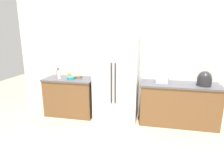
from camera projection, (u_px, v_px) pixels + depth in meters
ground_plane at (111, 164)px, 2.98m from camera, size 10.93×10.93×0.00m
kitchen_back_panel at (130, 51)px, 4.48m from camera, size 5.47×0.10×3.01m
counter_left at (71, 96)px, 4.69m from camera, size 1.16×0.61×0.89m
counter_right at (178, 104)px, 4.19m from camera, size 1.60×0.61×0.89m
refrigerator at (116, 80)px, 4.31m from camera, size 0.93×0.67×1.84m
toaster at (162, 79)px, 4.12m from camera, size 0.26×0.16×0.20m
rice_cooker at (205, 79)px, 3.91m from camera, size 0.28×0.28×0.30m
bottle_a at (58, 73)px, 4.73m from camera, size 0.08×0.08×0.21m
bottle_b at (59, 75)px, 4.51m from camera, size 0.08×0.08×0.23m
cup_a at (167, 80)px, 4.28m from camera, size 0.10×0.10×0.08m
cup_b at (69, 76)px, 4.66m from camera, size 0.09×0.09×0.09m
bowl_a at (79, 77)px, 4.58m from camera, size 0.16×0.16×0.06m
bowl_b at (71, 78)px, 4.47m from camera, size 0.18×0.18×0.06m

